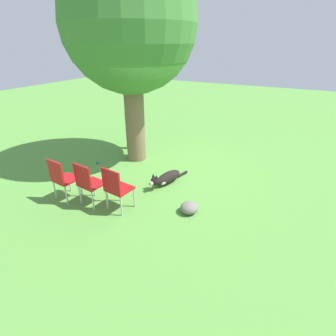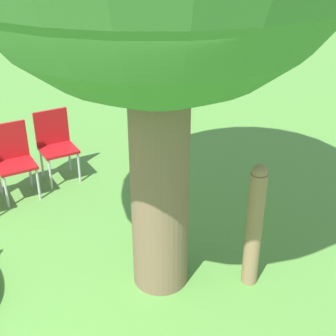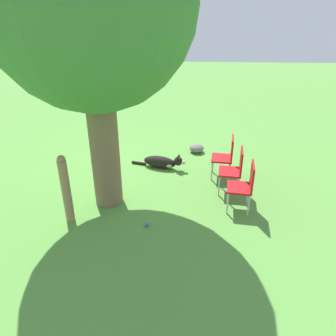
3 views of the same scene
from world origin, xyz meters
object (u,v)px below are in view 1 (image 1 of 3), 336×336
(oak_tree, at_px, (130,26))
(tennis_ball, at_px, (97,162))
(fence_post, at_px, (128,129))
(red_chair_1, at_px, (88,182))
(red_chair_2, at_px, (62,177))
(dog, at_px, (166,178))
(red_chair_0, at_px, (116,187))

(oak_tree, relative_size, tennis_ball, 71.89)
(fence_post, relative_size, tennis_ball, 18.04)
(red_chair_1, height_order, tennis_ball, red_chair_1)
(red_chair_1, bearing_deg, red_chair_2, 106.35)
(tennis_ball, bearing_deg, dog, -93.26)
(red_chair_0, relative_size, red_chair_2, 1.00)
(oak_tree, bearing_deg, red_chair_0, -154.77)
(oak_tree, height_order, red_chair_1, oak_tree)
(oak_tree, height_order, red_chair_2, oak_tree)
(fence_post, xyz_separation_m, red_chair_0, (-2.80, -1.70, -0.10))
(tennis_ball, bearing_deg, red_chair_1, -142.31)
(oak_tree, relative_size, fence_post, 3.98)
(red_chair_1, bearing_deg, dog, -26.27)
(fence_post, bearing_deg, red_chair_2, -170.51)
(fence_post, height_order, tennis_ball, fence_post)
(oak_tree, distance_m, fence_post, 2.79)
(red_chair_2, relative_size, tennis_ball, 13.37)
(oak_tree, distance_m, red_chair_2, 3.70)
(red_chair_0, bearing_deg, dog, -7.48)
(red_chair_1, bearing_deg, fence_post, 27.90)
(oak_tree, relative_size, red_chair_2, 5.38)
(oak_tree, distance_m, red_chair_0, 3.73)
(fence_post, relative_size, red_chair_1, 1.35)
(fence_post, distance_m, red_chair_0, 3.27)
(oak_tree, bearing_deg, tennis_ball, 136.65)
(fence_post, distance_m, red_chair_1, 3.10)
(fence_post, relative_size, red_chair_2, 1.35)
(dog, relative_size, red_chair_1, 1.37)
(red_chair_0, bearing_deg, oak_tree, 32.31)
(red_chair_0, height_order, tennis_ball, red_chair_0)
(red_chair_0, distance_m, red_chair_2, 1.22)
(red_chair_2, bearing_deg, red_chair_0, -73.65)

